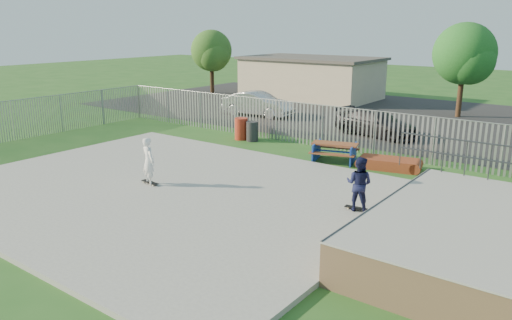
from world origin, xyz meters
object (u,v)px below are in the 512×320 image
Objects in this scene: skater_navy at (359,184)px; skater_white at (149,161)px; car_dark at (376,123)px; tree_mid at (464,54)px; car_silver at (258,104)px; tree_left at (211,51)px; trash_bin_red at (241,129)px; trash_bin_grey at (252,131)px; picnic_table at (335,152)px; funbox at (389,164)px.

skater_navy is 1.00× the size of skater_white.
car_dark is 2.71× the size of skater_white.
tree_mid is 19.59m from skater_navy.
car_silver is at bearing 92.96° from car_dark.
tree_left is 0.91× the size of tree_mid.
skater_white is at bearing -163.20° from car_silver.
skater_navy is at bearing -32.76° from trash_bin_red.
tree_mid reaches higher than trash_bin_red.
trash_bin_red is 1.11× the size of trash_bin_grey.
trash_bin_grey is 8.27m from skater_white.
trash_bin_red reaches higher than trash_bin_grey.
skater_white is at bearing -74.18° from trash_bin_red.
skater_navy is (2.41, -19.22, -2.91)m from tree_mid.
trash_bin_red is at bearing -37.74° from skater_navy.
picnic_table is 0.98× the size of funbox.
car_dark is at bearing -102.48° from car_silver.
trash_bin_grey is at bearing 152.36° from picnic_table.
trash_bin_red reaches higher than funbox.
picnic_table is 6.20m from skater_navy.
car_dark is (-2.99, 5.45, 0.47)m from funbox.
tree_mid reaches higher than funbox.
car_silver is 12.99m from tree_mid.
tree_mid is at bearing 2.28° from tree_left.
funbox is at bearing -5.02° from trash_bin_grey.
trash_bin_red is at bearing -175.65° from trash_bin_grey.
skater_navy is (3.53, -5.07, 0.58)m from picnic_table.
trash_bin_red is at bearing -59.06° from skater_white.
trash_bin_grey is 0.21× the size of car_silver.
trash_bin_red is 11.09m from skater_navy.
skater_navy is at bearing -34.94° from trash_bin_grey.
funbox is 0.40× the size of tree_mid.
skater_navy reaches higher than car_dark.
picnic_table is 1.34× the size of skater_navy.
tree_left is (-13.07, 12.43, 2.99)m from trash_bin_red.
car_dark is 11.64m from skater_navy.
trash_bin_red is 7.04m from car_dark.
trash_bin_red is 0.24× the size of car_silver.
skater_white is (-7.04, -2.05, 0.00)m from skater_navy.
picnic_table is 5.22m from trash_bin_grey.
funbox is at bearing -82.07° from skater_navy.
picnic_table is 5.83m from car_dark.
tree_mid is 3.45× the size of skater_white.
picnic_table is at bearing -9.10° from trash_bin_red.
trash_bin_red is 18.28m from tree_left.
trash_bin_red is 0.67m from trash_bin_grey.
tree_left reaches higher than funbox.
funbox is 25.06m from tree_left.
skater_navy is at bearing -148.54° from car_dark.
trash_bin_grey is 14.98m from tree_mid.
skater_white reaches higher than trash_bin_red.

